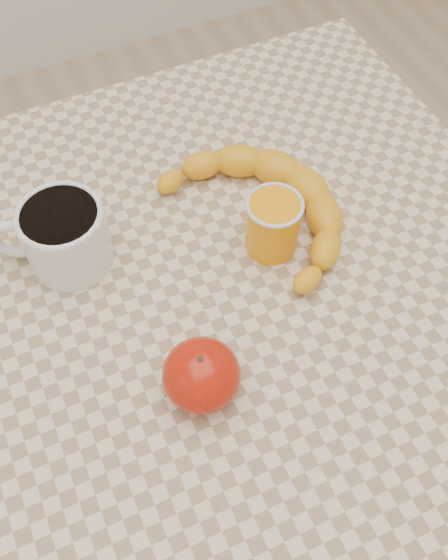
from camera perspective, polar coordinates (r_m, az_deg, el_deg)
name	(u,v)px	position (r m, az deg, el deg)	size (l,w,h in m)	color
ground	(224,473)	(1.43, 0.00, -17.23)	(3.00, 3.00, 0.00)	tan
table	(224,325)	(0.81, 0.00, -4.11)	(0.80, 0.80, 0.75)	beige
coffee_mug	(63,234)	(0.75, -14.53, 4.05)	(0.15, 0.13, 0.09)	silver
orange_juice_glass	(273,224)	(0.74, 4.49, 5.09)	(0.07, 0.07, 0.08)	orange
apple	(201,375)	(0.64, -2.08, -8.69)	(0.09, 0.09, 0.08)	#A90E05
banana	(264,207)	(0.78, 3.67, 6.67)	(0.27, 0.34, 0.05)	#F0A315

